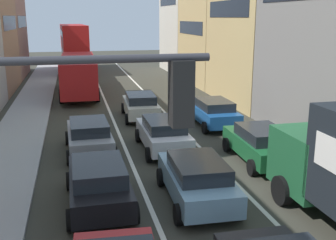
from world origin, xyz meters
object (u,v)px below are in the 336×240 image
(wagon_left_lane_second, at_px, (99,182))
(bus_mid_queue_primary, at_px, (78,72))
(sedan_right_lane_behind_truck, at_px, (260,143))
(sedan_centre_lane_second, at_px, (197,179))
(bus_far_queue_secondary, at_px, (74,46))
(traffic_light_pole, at_px, (30,191))
(coupe_centre_lane_fourth, at_px, (141,105))
(sedan_left_lane_third, at_px, (89,136))
(wagon_right_lane_far, at_px, (213,112))
(hatchback_centre_lane_third, at_px, (163,133))

(wagon_left_lane_second, bearing_deg, bus_mid_queue_primary, 0.15)
(sedan_right_lane_behind_truck, distance_m, bus_mid_queue_primary, 18.66)
(sedan_centre_lane_second, height_order, bus_far_queue_secondary, bus_far_queue_secondary)
(traffic_light_pole, height_order, sedan_right_lane_behind_truck, traffic_light_pole)
(coupe_centre_lane_fourth, xyz_separation_m, sedan_right_lane_behind_truck, (3.60, -8.65, 0.00))
(sedan_left_lane_third, relative_size, bus_mid_queue_primary, 0.41)
(sedan_left_lane_third, relative_size, wagon_right_lane_far, 1.01)
(bus_far_queue_secondary, bearing_deg, traffic_light_pole, 176.33)
(wagon_left_lane_second, height_order, coupe_centre_lane_fourth, same)
(traffic_light_pole, bearing_deg, wagon_right_lane_far, 63.33)
(sedan_centre_lane_second, bearing_deg, hatchback_centre_lane_third, 1.08)
(bus_mid_queue_primary, bearing_deg, coupe_centre_lane_fourth, -157.73)
(wagon_left_lane_second, distance_m, coupe_centre_lane_fourth, 11.75)
(wagon_left_lane_second, relative_size, wagon_right_lane_far, 1.00)
(hatchback_centre_lane_third, bearing_deg, sedan_right_lane_behind_truck, -123.64)
(hatchback_centre_lane_third, xyz_separation_m, bus_mid_queue_primary, (-3.40, 14.85, 0.96))
(traffic_light_pole, distance_m, bus_mid_queue_primary, 27.40)
(sedan_right_lane_behind_truck, bearing_deg, bus_far_queue_secondary, 14.78)
(hatchback_centre_lane_third, xyz_separation_m, coupe_centre_lane_fourth, (-0.00, 6.23, 0.00))
(bus_mid_queue_primary, bearing_deg, wagon_left_lane_second, -178.69)
(wagon_left_lane_second, bearing_deg, traffic_light_pole, 170.40)
(hatchback_centre_lane_third, bearing_deg, coupe_centre_lane_fourth, 0.27)
(traffic_light_pole, relative_size, bus_far_queue_secondary, 0.52)
(wagon_left_lane_second, distance_m, bus_mid_queue_primary, 19.95)
(sedan_left_lane_third, distance_m, bus_far_queue_secondary, 28.79)
(coupe_centre_lane_fourth, distance_m, sedan_right_lane_behind_truck, 9.37)
(hatchback_centre_lane_third, height_order, bus_far_queue_secondary, bus_far_queue_secondary)
(sedan_centre_lane_second, bearing_deg, traffic_light_pole, 150.30)
(wagon_left_lane_second, height_order, bus_mid_queue_primary, bus_mid_queue_primary)
(sedan_centre_lane_second, xyz_separation_m, bus_far_queue_secondary, (-3.45, 34.54, 2.03))
(sedan_left_lane_third, distance_m, coupe_centre_lane_fourth, 6.73)
(sedan_centre_lane_second, xyz_separation_m, sedan_right_lane_behind_truck, (3.69, 3.06, 0.00))
(sedan_right_lane_behind_truck, relative_size, wagon_right_lane_far, 1.01)
(wagon_left_lane_second, height_order, wagon_right_lane_far, same)
(sedan_centre_lane_second, distance_m, sedan_right_lane_behind_truck, 4.80)
(sedan_centre_lane_second, relative_size, bus_far_queue_secondary, 0.41)
(sedan_centre_lane_second, bearing_deg, sedan_right_lane_behind_truck, -48.30)
(wagon_right_lane_far, height_order, bus_far_queue_secondary, bus_far_queue_secondary)
(wagon_left_lane_second, xyz_separation_m, sedan_right_lane_behind_truck, (6.82, 2.66, 0.00))
(sedan_left_lane_third, relative_size, sedan_right_lane_behind_truck, 1.00)
(traffic_light_pole, height_order, wagon_left_lane_second, traffic_light_pole)
(sedan_right_lane_behind_truck, height_order, wagon_right_lane_far, same)
(sedan_left_lane_third, bearing_deg, wagon_right_lane_far, -66.60)
(wagon_left_lane_second, relative_size, bus_far_queue_secondary, 0.41)
(bus_far_queue_secondary, bearing_deg, bus_mid_queue_primary, 178.11)
(sedan_right_lane_behind_truck, distance_m, bus_far_queue_secondary, 32.34)
(traffic_light_pole, bearing_deg, sedan_centre_lane_second, 58.23)
(hatchback_centre_lane_third, height_order, bus_mid_queue_primary, bus_mid_queue_primary)
(sedan_centre_lane_second, relative_size, sedan_right_lane_behind_truck, 1.00)
(bus_far_queue_secondary, bearing_deg, coupe_centre_lane_fourth, -173.66)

